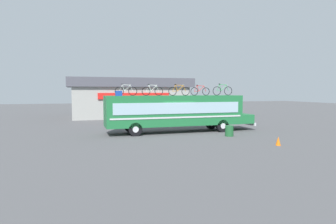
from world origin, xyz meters
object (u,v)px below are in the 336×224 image
Objects in this scene: rooftop_bicycle_2 at (152,91)px; rooftop_bicycle_4 at (200,91)px; trash_bin at (229,131)px; traffic_cone at (278,141)px; bus at (177,111)px; rooftop_bicycle_3 at (179,91)px; luggage_bag_1 at (119,93)px; rooftop_bicycle_5 at (222,90)px; rooftop_bicycle_1 at (126,91)px.

rooftop_bicycle_4 is (3.95, -0.13, -0.01)m from rooftop_bicycle_2.
rooftop_bicycle_4 is at bearing 107.21° from trash_bin.
traffic_cone is at bearing -76.49° from trash_bin.
bus is 2.52m from rooftop_bicycle_4.
trash_bin is at bearing -43.46° from rooftop_bicycle_3.
rooftop_bicycle_2 is (2.65, 0.42, 0.19)m from luggage_bag_1.
traffic_cone is at bearing -38.92° from luggage_bag_1.
rooftop_bicycle_3 is 3.27× the size of traffic_cone.
trash_bin is (4.90, -3.21, -2.90)m from rooftop_bicycle_2.
bus is 22.79× the size of traffic_cone.
traffic_cone is (0.98, -4.10, -0.12)m from trash_bin.
rooftop_bicycle_4 is at bearing -178.37° from rooftop_bicycle_5.
bus is at bearing -2.82° from rooftop_bicycle_2.
rooftop_bicycle_3 reaches higher than bus.
traffic_cone is (7.91, -7.43, -3.02)m from rooftop_bicycle_1.
rooftop_bicycle_2 is at bearing 166.72° from rooftop_bicycle_3.
rooftop_bicycle_3 is at bearing -0.73° from luggage_bag_1.
rooftop_bicycle_5 is at bearing -1.35° from rooftop_bicycle_1.
rooftop_bicycle_2 is 2.19× the size of trash_bin.
rooftop_bicycle_3 is (0.04, -0.38, 1.58)m from bus.
rooftop_bicycle_5 reaches higher than traffic_cone.
rooftop_bicycle_1 reaches higher than rooftop_bicycle_4.
trash_bin is (2.92, -3.12, -1.31)m from bus.
bus is 2.54m from rooftop_bicycle_2.
rooftop_bicycle_2 is 6.00m from rooftop_bicycle_5.
trash_bin is at bearing -109.26° from rooftop_bicycle_5.
rooftop_bicycle_4 is 4.33m from trash_bin.
rooftop_bicycle_2 is at bearing 146.76° from trash_bin.
rooftop_bicycle_1 is at bearing 177.63° from rooftop_bicycle_4.
rooftop_bicycle_2 is 3.14× the size of traffic_cone.
luggage_bag_1 is 0.26× the size of rooftop_bicycle_5.
luggage_bag_1 is 0.84m from rooftop_bicycle_1.
rooftop_bicycle_3 is (4.66, -0.06, 0.18)m from luggage_bag_1.
trash_bin is at bearing -20.32° from luggage_bag_1.
luggage_bag_1 is at bearing -171.10° from rooftop_bicycle_2.
rooftop_bicycle_1 is 3.18× the size of traffic_cone.
luggage_bag_1 is 4.67m from rooftop_bicycle_3.
rooftop_bicycle_1 reaches higher than rooftop_bicycle_2.
traffic_cone is at bearing -43.18° from rooftop_bicycle_1.
trash_bin is at bearing -72.79° from rooftop_bicycle_4.
rooftop_bicycle_2 is at bearing 178.13° from rooftop_bicycle_4.
rooftop_bicycle_1 reaches higher than trash_bin.
rooftop_bicycle_3 reaches higher than traffic_cone.
traffic_cone is (-0.11, -7.24, -3.05)m from rooftop_bicycle_5.
rooftop_bicycle_4 is (1.97, -0.03, 1.57)m from bus.
rooftop_bicycle_2 is 6.54m from trash_bin.
rooftop_bicycle_5 reaches higher than rooftop_bicycle_3.
rooftop_bicycle_4 is 3.13× the size of traffic_cone.
rooftop_bicycle_5 is (4.02, 0.03, 1.61)m from bus.
rooftop_bicycle_1 is (-4.01, 0.22, 1.59)m from bus.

